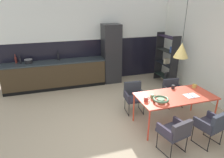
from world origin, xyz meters
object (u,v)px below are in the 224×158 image
pendant_lamp_over_table_near (181,50)px  mug_short_terracotta (173,87)px  dining_table (175,97)px  bottle_vinegar_dark (58,56)px  mug_wide_latte (152,96)px  refrigerator_column (111,54)px  armchair_near_window (213,124)px  fruit_bowl (161,100)px  bottle_wine_green (16,60)px  mug_dark_espresso (194,86)px  open_book (191,96)px  mug_tall_blue (146,99)px  armchair_far_side (172,89)px  cooking_pot (28,61)px  armchair_facing_counter (176,131)px  armchair_corner_seat (134,94)px  open_shelf_unit (167,59)px  bottle_oil_tall (20,60)px

pendant_lamp_over_table_near → mug_short_terracotta: bearing=65.2°
dining_table → bottle_vinegar_dark: 4.06m
mug_wide_latte → bottle_vinegar_dark: bottle_vinegar_dark is taller
refrigerator_column → armchair_near_window: (0.86, -3.99, -0.51)m
fruit_bowl → bottle_wine_green: 4.74m
fruit_bowl → mug_dark_espresso: size_ratio=2.62×
dining_table → open_book: open_book is taller
mug_tall_blue → pendant_lamp_over_table_near: bearing=2.9°
mug_tall_blue → mug_wide_latte: bearing=22.8°
armchair_far_side → cooking_pot: cooking_pot is taller
refrigerator_column → armchair_facing_counter: refrigerator_column is taller
bottle_wine_green → mug_short_terracotta: bearing=-37.3°
cooking_pot → armchair_far_side: bearing=-30.9°
refrigerator_column → armchair_corner_seat: bearing=-91.9°
mug_tall_blue → pendant_lamp_over_table_near: pendant_lamp_over_table_near is taller
mug_wide_latte → open_shelf_unit: bearing=52.5°
bottle_wine_green → bottle_oil_tall: bearing=-34.7°
armchair_far_side → armchair_corner_seat: bearing=3.0°
armchair_corner_seat → mug_short_terracotta: 1.01m
mug_wide_latte → mug_dark_espresso: 1.28m
armchair_far_side → bottle_vinegar_dark: 3.81m
dining_table → bottle_vinegar_dark: bearing=126.2°
bottle_vinegar_dark → mug_dark_espresso: bearing=-44.4°
armchair_corner_seat → mug_dark_espresso: 1.51m
fruit_bowl → mug_short_terracotta: bearing=39.0°
fruit_bowl → cooking_pot: 4.39m
mug_wide_latte → armchair_far_side: bearing=37.2°
armchair_far_side → open_book: 1.05m
armchair_far_side → bottle_wine_green: 4.91m
armchair_facing_counter → mug_dark_espresso: bearing=29.6°
mug_dark_espresso → open_shelf_unit: size_ratio=0.08×
open_book → pendant_lamp_over_table_near: bearing=160.0°
dining_table → cooking_pot: bearing=136.4°
dining_table → bottle_wine_green: bottle_wine_green is taller
armchair_near_window → armchair_corner_seat: (-0.94, 1.75, -0.02)m
fruit_bowl → mug_tall_blue: size_ratio=2.62×
open_shelf_unit → mug_wide_latte: bearing=-37.5°
armchair_far_side → pendant_lamp_over_table_near: pendant_lamp_over_table_near is taller
dining_table → mug_wide_latte: 0.57m
dining_table → open_shelf_unit: (1.19, 2.32, 0.19)m
bottle_wine_green → bottle_oil_tall: bottle_wine_green is taller
open_book → mug_short_terracotta: mug_short_terracotta is taller
mug_dark_espresso → open_shelf_unit: bearing=76.7°
cooking_pot → bottle_vinegar_dark: bottle_vinegar_dark is taller
armchair_corner_seat → mug_dark_espresso: mug_dark_espresso is taller
mug_short_terracotta → bottle_wine_green: bottle_wine_green is taller
mug_wide_latte → open_shelf_unit: open_shelf_unit is taller
bottle_vinegar_dark → open_book: bearing=-51.3°
cooking_pot → pendant_lamp_over_table_near: 4.67m
bottle_oil_tall → cooking_pot: bearing=-7.6°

